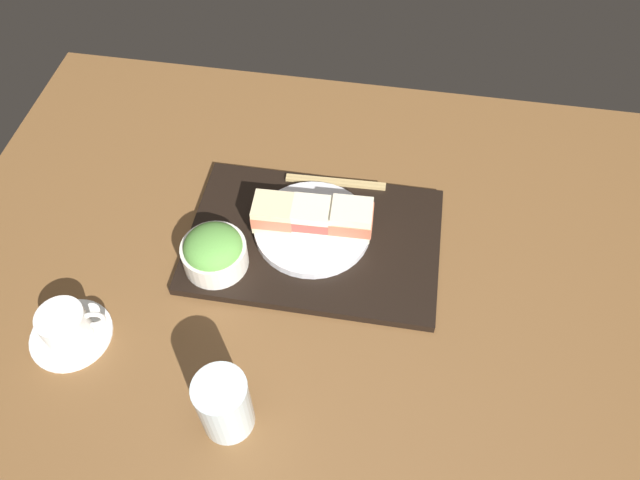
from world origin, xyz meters
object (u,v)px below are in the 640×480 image
at_px(sandwich_plate, 313,228).
at_px(salad_bowl, 214,251).
at_px(sandwich_far, 274,213).
at_px(drinking_glass, 224,405).
at_px(chopsticks_pair, 336,182).
at_px(coffee_cup, 67,327).
at_px(sandwich_middle, 312,216).
at_px(sandwich_near, 351,219).

xyz_separation_m(sandwich_plate, salad_bowl, (0.15, 0.09, 0.03)).
xyz_separation_m(sandwich_far, drinking_glass, (-0.00, 0.35, 0.00)).
distance_m(chopsticks_pair, coffee_cup, 0.52).
height_order(sandwich_middle, coffee_cup, sandwich_middle).
distance_m(salad_bowl, drinking_glass, 0.27).
xyz_separation_m(sandwich_far, salad_bowl, (0.08, 0.09, -0.01)).
xyz_separation_m(sandwich_middle, salad_bowl, (0.15, 0.09, -0.01)).
bearing_deg(salad_bowl, sandwich_far, -132.03).
distance_m(sandwich_far, coffee_cup, 0.38).
distance_m(sandwich_middle, salad_bowl, 0.18).
height_order(sandwich_far, drinking_glass, drinking_glass).
relative_size(sandwich_plate, drinking_glass, 1.74).
bearing_deg(chopsticks_pair, salad_bowl, 50.69).
bearing_deg(sandwich_far, drinking_glass, 90.56).
distance_m(sandwich_near, chopsticks_pair, 0.13).
distance_m(sandwich_middle, coffee_cup, 0.43).
xyz_separation_m(sandwich_near, sandwich_far, (0.13, 0.01, -0.00)).
bearing_deg(sandwich_far, sandwich_near, -177.12).
xyz_separation_m(chopsticks_pair, coffee_cup, (0.37, 0.37, 0.01)).
bearing_deg(drinking_glass, sandwich_middle, -100.29).
height_order(chopsticks_pair, coffee_cup, coffee_cup).
bearing_deg(sandwich_far, salad_bowl, 47.97).
bearing_deg(salad_bowl, chopsticks_pair, -129.31).
relative_size(sandwich_plate, sandwich_far, 2.84).
distance_m(coffee_cup, drinking_glass, 0.30).
bearing_deg(sandwich_far, sandwich_plate, -177.12).
bearing_deg(coffee_cup, sandwich_far, -137.57).
distance_m(sandwich_plate, drinking_glass, 0.36).
height_order(sandwich_far, coffee_cup, sandwich_far).
distance_m(sandwich_plate, chopsticks_pair, 0.12).
bearing_deg(salad_bowl, sandwich_plate, -147.61).
relative_size(sandwich_plate, salad_bowl, 1.88).
relative_size(sandwich_far, chopsticks_pair, 0.39).
height_order(coffee_cup, drinking_glass, drinking_glass).
height_order(sandwich_middle, sandwich_far, same).
xyz_separation_m(sandwich_plate, sandwich_far, (0.07, 0.00, 0.03)).
height_order(sandwich_near, drinking_glass, drinking_glass).
bearing_deg(sandwich_near, sandwich_middle, 2.88).
bearing_deg(chopsticks_pair, sandwich_plate, 78.46).
bearing_deg(sandwich_near, drinking_glass, 69.74).
xyz_separation_m(sandwich_far, chopsticks_pair, (-0.09, -0.12, -0.04)).
relative_size(sandwich_far, salad_bowl, 0.66).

